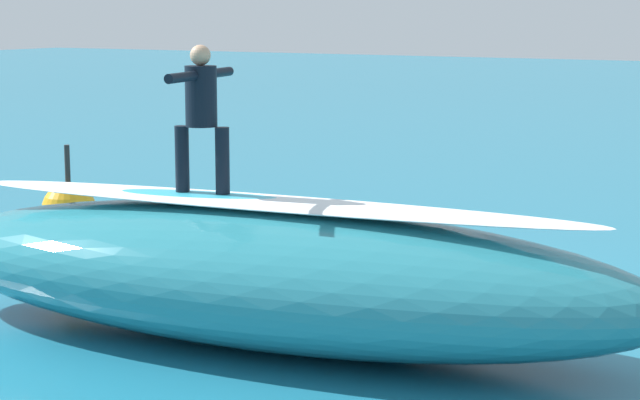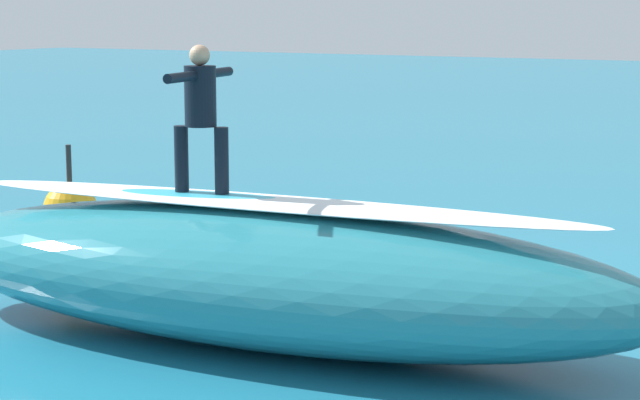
{
  "view_description": "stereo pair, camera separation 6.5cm",
  "coord_description": "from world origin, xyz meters",
  "px_view_note": "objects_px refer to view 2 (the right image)",
  "views": [
    {
      "loc": [
        -6.23,
        12.35,
        3.33
      ],
      "look_at": [
        0.22,
        1.0,
        1.13
      ],
      "focal_mm": 64.41,
      "sensor_mm": 36.0,
      "label": 1
    },
    {
      "loc": [
        -6.29,
        12.32,
        3.33
      ],
      "look_at": [
        0.22,
        1.0,
        1.13
      ],
      "focal_mm": 64.41,
      "sensor_mm": 36.0,
      "label": 2
    }
  ],
  "objects_px": {
    "surfer_paddling": "(417,251)",
    "surfboard_paddling": "(411,262)",
    "surfboard_riding": "(202,197)",
    "surfer_riding": "(200,107)",
    "buoy_marker": "(70,209)"
  },
  "relations": [
    {
      "from": "surfer_riding",
      "to": "surfer_paddling",
      "type": "height_order",
      "value": "surfer_riding"
    },
    {
      "from": "surfboard_paddling",
      "to": "surfer_paddling",
      "type": "height_order",
      "value": "surfer_paddling"
    },
    {
      "from": "surfboard_riding",
      "to": "surfer_paddling",
      "type": "relative_size",
      "value": 1.45
    },
    {
      "from": "surfboard_paddling",
      "to": "surfer_paddling",
      "type": "distance_m",
      "value": 0.21
    },
    {
      "from": "surfboard_riding",
      "to": "surfboard_paddling",
      "type": "relative_size",
      "value": 1.17
    },
    {
      "from": "surfboard_riding",
      "to": "surfer_paddling",
      "type": "xyz_separation_m",
      "value": [
        -0.57,
        -3.93,
        -1.23
      ]
    },
    {
      "from": "surfboard_riding",
      "to": "buoy_marker",
      "type": "height_order",
      "value": "surfboard_riding"
    },
    {
      "from": "surfboard_paddling",
      "to": "surfer_paddling",
      "type": "bearing_deg",
      "value": -180.0
    },
    {
      "from": "surfer_riding",
      "to": "buoy_marker",
      "type": "distance_m",
      "value": 6.03
    },
    {
      "from": "surfer_paddling",
      "to": "buoy_marker",
      "type": "bearing_deg",
      "value": 34.8
    },
    {
      "from": "surfboard_riding",
      "to": "surfer_riding",
      "type": "bearing_deg",
      "value": -10.04
    },
    {
      "from": "surfboard_riding",
      "to": "surfboard_paddling",
      "type": "distance_m",
      "value": 4.25
    },
    {
      "from": "surfboard_paddling",
      "to": "surfboard_riding",
      "type": "bearing_deg",
      "value": 110.62
    },
    {
      "from": "surfer_paddling",
      "to": "surfboard_paddling",
      "type": "bearing_deg",
      "value": 0.0
    },
    {
      "from": "surfer_riding",
      "to": "surfboard_paddling",
      "type": "relative_size",
      "value": 0.77
    }
  ]
}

